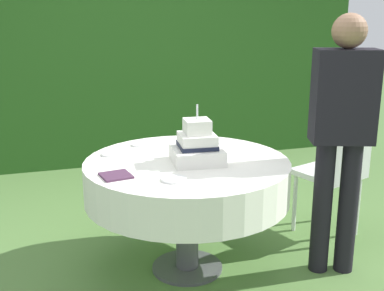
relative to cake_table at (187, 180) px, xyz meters
name	(u,v)px	position (x,y,z in m)	size (l,w,h in m)	color
ground_plane	(187,268)	(0.00, 0.00, -0.61)	(20.00, 20.00, 0.00)	#547A3D
foliage_hedge	(116,39)	(0.00, 2.66, 0.70)	(5.25, 0.64, 2.61)	#28561E
cake_table	(187,180)	(0.00, 0.00, 0.00)	(1.25, 1.25, 0.73)	#4C4C51
wedding_cake	(198,146)	(0.06, -0.04, 0.22)	(0.32, 0.32, 0.35)	white
serving_plate_near	(214,141)	(0.30, 0.37, 0.13)	(0.14, 0.14, 0.01)	white
serving_plate_far	(110,154)	(-0.43, 0.26, 0.13)	(0.11, 0.11, 0.01)	white
serving_plate_left	(139,145)	(-0.21, 0.43, 0.13)	(0.10, 0.10, 0.01)	white
serving_plate_right	(174,179)	(-0.17, -0.32, 0.13)	(0.14, 0.14, 0.01)	white
napkin_stack	(116,176)	(-0.46, -0.17, 0.13)	(0.16, 0.16, 0.01)	#4C2D47
garden_chair	(338,166)	(1.16, 0.14, -0.06)	(0.51, 0.51, 0.89)	white
standing_person	(341,129)	(0.88, -0.28, 0.32)	(0.40, 0.30, 1.60)	black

